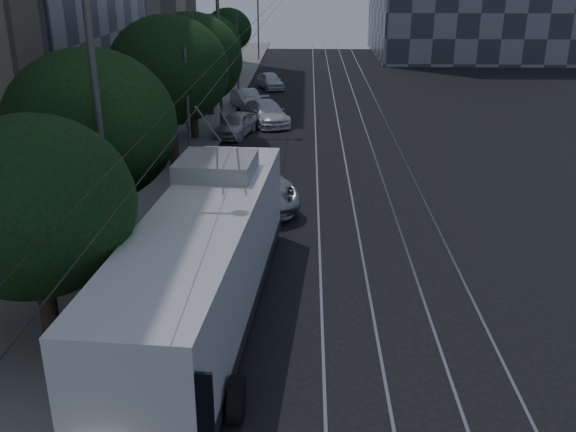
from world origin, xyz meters
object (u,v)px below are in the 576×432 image
Objects in this scene: car_white_c at (247,100)px; streetlamp_far at (226,35)px; trolleybus at (204,262)px; car_white_a at (236,124)px; pickup_silver at (246,180)px; streetlamp_near at (112,100)px; car_white_b at (267,113)px; car_white_d at (270,81)px.

streetlamp_far is (-0.63, -5.42, 4.79)m from car_white_c.
trolleybus is 20.62m from car_white_a.
pickup_silver is at bearing 93.01° from trolleybus.
streetlamp_near is (-2.69, -8.16, 4.90)m from pickup_silver.
trolleybus is 3.20× the size of car_white_c.
streetlamp_near is at bearing 155.15° from trolleybus.
trolleybus reaches higher than car_white_a.
car_white_b is at bearing 69.88° from pickup_silver.
trolleybus is 1.93× the size of pickup_silver.
pickup_silver is 18.16m from car_white_c.
streetlamp_near is 1.08× the size of streetlamp_far.
trolleybus is at bearing -107.93° from car_white_d.
car_white_a is (-1.40, 20.54, -1.09)m from trolleybus.
streetlamp_far is at bearing -118.03° from car_white_c.
trolleybus is at bearing -110.09° from car_white_b.
car_white_a is at bearing 86.74° from streetlamp_near.
streetlamp_near is (-2.49, 1.38, 4.07)m from trolleybus.
trolleybus is 23.56m from car_white_b.
streetlamp_far is at bearing 88.73° from streetlamp_near.
pickup_silver reaches higher than car_white_c.
car_white_a is (-1.60, 11.00, -0.26)m from pickup_silver.
trolleybus is 2.70× the size of car_white_b.
car_white_a is at bearing 78.12° from pickup_silver.
car_white_d is (-0.28, 35.57, -1.13)m from trolleybus.
pickup_silver is 1.70× the size of car_white_a.
car_white_c is at bearing 103.66° from car_white_a.
streetlamp_near is (-2.68, -22.15, 5.14)m from car_white_b.
car_white_b is 12.04m from car_white_d.
car_white_d is (-0.48, 26.03, -0.29)m from pickup_silver.
trolleybus is 22.60m from streetlamp_far.
streetlamp_far reaches higher than car_white_c.
car_white_a reaches higher than car_white_d.
streetlamp_near reaches higher than pickup_silver.
pickup_silver is at bearing -80.02° from streetlamp_far.
trolleybus is at bearing -29.06° from streetlamp_near.
car_white_c is at bearing 97.11° from trolleybus.
pickup_silver is 1.79× the size of car_white_d.
trolleybus is 3.45× the size of car_white_d.
car_white_b reaches higher than car_white_a.
streetlamp_far reaches higher than trolleybus.
pickup_silver is 13.63m from streetlamp_far.
car_white_a is 7.09m from car_white_c.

